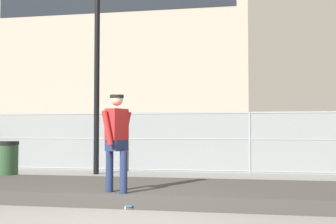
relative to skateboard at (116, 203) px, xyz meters
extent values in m
cube|color=#3D3A38|center=(0.24, 1.03, 0.06)|extent=(12.43, 2.46, 0.24)
cube|color=#2D608C|center=(0.00, 0.00, 0.00)|extent=(0.82, 0.49, 0.02)
cylinder|color=silver|center=(0.27, -0.02, -0.03)|extent=(0.06, 0.05, 0.05)
cylinder|color=silver|center=(0.21, -0.18, -0.03)|extent=(0.06, 0.05, 0.05)
cylinder|color=silver|center=(-0.21, 0.18, -0.03)|extent=(0.06, 0.05, 0.05)
cylinder|color=silver|center=(-0.27, 0.02, -0.03)|extent=(0.06, 0.05, 0.05)
cube|color=#99999E|center=(0.24, -0.10, -0.01)|extent=(0.10, 0.15, 0.01)
cube|color=#99999E|center=(-0.24, 0.10, -0.01)|extent=(0.10, 0.15, 0.01)
cube|color=black|center=(0.20, -0.08, 0.06)|extent=(0.30, 0.20, 0.09)
cube|color=black|center=(-0.20, 0.08, 0.06)|extent=(0.30, 0.20, 0.09)
cylinder|color=#1E284C|center=(0.14, -0.06, 0.50)|extent=(0.13, 0.13, 0.79)
cylinder|color=#1E284C|center=(-0.14, 0.06, 0.50)|extent=(0.13, 0.13, 0.79)
cube|color=#1E284C|center=(0.00, 0.00, 0.99)|extent=(0.35, 0.41, 0.18)
cube|color=maroon|center=(0.00, 0.00, 1.35)|extent=(0.35, 0.44, 0.54)
cylinder|color=maroon|center=(0.09, 0.23, 1.29)|extent=(0.25, 0.17, 0.58)
cylinder|color=maroon|center=(-0.09, -0.23, 1.29)|extent=(0.25, 0.17, 0.58)
sphere|color=tan|center=(0.00, 0.00, 1.77)|extent=(0.21, 0.21, 0.21)
cylinder|color=black|center=(0.00, 0.00, 1.83)|extent=(0.24, 0.24, 0.05)
cylinder|color=gray|center=(-1.91, 5.74, 0.87)|extent=(0.06, 0.06, 1.85)
cylinder|color=gray|center=(2.39, 5.74, 0.87)|extent=(0.06, 0.06, 1.85)
cylinder|color=gray|center=(0.24, 5.74, 1.75)|extent=(21.47, 0.04, 0.04)
cylinder|color=gray|center=(0.24, 5.74, 0.96)|extent=(21.47, 0.04, 0.04)
cylinder|color=gray|center=(0.24, 5.74, 0.00)|extent=(21.47, 0.04, 0.04)
cube|color=gray|center=(0.24, 5.74, 0.87)|extent=(21.47, 0.01, 1.85)
cylinder|color=black|center=(-2.08, 4.74, 3.02)|extent=(0.16, 0.16, 6.16)
cube|color=#474C54|center=(-4.96, 8.66, 0.61)|extent=(4.48, 1.99, 0.70)
cube|color=#23282D|center=(-5.16, 8.65, 1.28)|extent=(2.27, 1.70, 0.64)
cylinder|color=black|center=(-3.64, 9.58, 0.26)|extent=(0.65, 0.27, 0.64)
cylinder|color=black|center=(-3.56, 7.87, 0.26)|extent=(0.65, 0.27, 0.64)
cylinder|color=black|center=(-6.36, 9.46, 0.26)|extent=(0.65, 0.27, 0.64)
cylinder|color=black|center=(-6.28, 7.75, 0.26)|extent=(0.65, 0.27, 0.64)
cube|color=#B7BABF|center=(0.59, 8.15, 0.61)|extent=(4.50, 2.06, 0.70)
cube|color=#23282D|center=(0.39, 8.14, 1.28)|extent=(2.29, 1.73, 0.64)
cylinder|color=black|center=(1.90, 9.09, 0.26)|extent=(0.65, 0.28, 0.64)
cylinder|color=black|center=(2.00, 7.38, 0.26)|extent=(0.65, 0.28, 0.64)
cylinder|color=black|center=(-0.83, 8.93, 0.26)|extent=(0.65, 0.28, 0.64)
cylinder|color=black|center=(-0.72, 7.22, 0.26)|extent=(0.65, 0.28, 0.64)
cube|color=#9E9384|center=(-12.24, 45.66, 12.88)|extent=(30.71, 15.96, 25.87)
cube|color=#1E232B|center=(-12.24, 37.66, 15.98)|extent=(28.25, 0.04, 2.50)
cylinder|color=#2D5133|center=(-3.44, 2.23, 0.42)|extent=(0.56, 0.56, 0.95)
cylinder|color=black|center=(-3.44, 2.23, 0.93)|extent=(0.59, 0.59, 0.08)
camera|label=1|loc=(2.07, -6.70, 1.27)|focal=43.39mm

